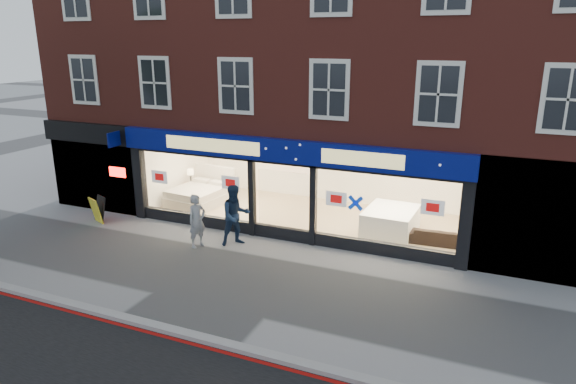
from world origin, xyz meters
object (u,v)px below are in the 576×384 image
Objects in this scene: pedestrian_blue at (235,215)px; a_board at (98,210)px; sofa at (436,236)px; display_bed at (201,194)px; mattress_stack at (391,221)px; pedestrian_grey at (197,221)px.

a_board is at bearing 135.72° from pedestrian_blue.
pedestrian_blue is (-5.75, -2.28, 0.62)m from sofa.
a_board reaches higher than sofa.
display_bed is 1.26× the size of pedestrian_blue.
mattress_stack is at bearing -19.30° from sofa.
pedestrian_blue is (-4.25, -2.71, 0.47)m from mattress_stack.
pedestrian_blue is (5.39, 0.13, 0.50)m from a_board.
pedestrian_grey is at bearing -52.83° from display_bed.
display_bed reaches higher than sofa.
display_bed reaches higher than a_board.
pedestrian_grey is at bearing 165.41° from pedestrian_blue.
mattress_stack is 1.57m from sofa.
display_bed is 4.12m from pedestrian_grey.
sofa is 0.99× the size of pedestrian_grey.
mattress_stack is 1.21× the size of pedestrian_grey.
pedestrian_grey reaches higher than sofa.
display_bed is 8.91m from sofa.
pedestrian_blue reaches higher than a_board.
mattress_stack reaches higher than sofa.
pedestrian_blue reaches higher than mattress_stack.
a_board is (-11.15, -2.42, 0.12)m from sofa.
mattress_stack is 1.23× the size of sofa.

